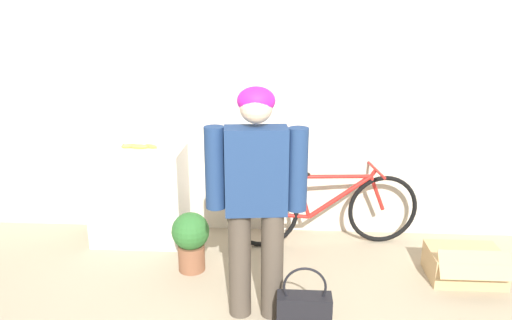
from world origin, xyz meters
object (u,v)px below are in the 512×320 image
Objects in this scene: bicycle at (323,208)px; potted_plant at (191,238)px; banana at (139,146)px; cardboard_box at (465,264)px; person at (256,191)px; handbag at (304,311)px.

bicycle is 3.45× the size of potted_plant.
bicycle is 1.20m from potted_plant.
cardboard_box is at bearing -11.63° from banana.
potted_plant reaches higher than cardboard_box.
person is at bearing -124.35° from bicycle.
potted_plant is (0.54, -0.56, -0.60)m from banana.
person is 1.57m from banana.
cardboard_box is (1.07, -0.52, -0.23)m from bicycle.
banana reaches higher than potted_plant.
potted_plant is at bearing 139.29° from handbag.
banana reaches higher than cardboard_box.
handbag is 1.17m from potted_plant.
person is 1.01m from potted_plant.
bicycle reaches higher than potted_plant.
person is at bearing 150.00° from handbag.
bicycle is at bearing 57.81° from person.
potted_plant is at bearing -45.99° from banana.
cardboard_box is (1.60, 0.57, -0.79)m from person.
handbag is at bearing -40.71° from potted_plant.
handbag is (0.32, -0.19, -0.76)m from person.
banana is 2.06m from handbag.
cardboard_box is (1.27, 0.76, -0.04)m from handbag.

